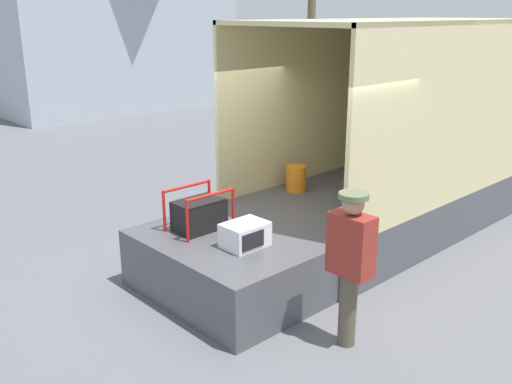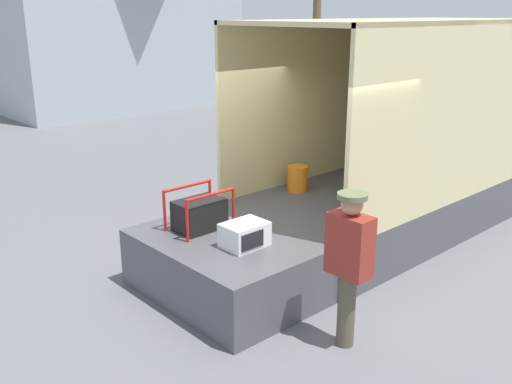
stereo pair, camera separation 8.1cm
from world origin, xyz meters
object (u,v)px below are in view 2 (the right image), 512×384
Objects in this scene: box_truck at (452,151)px; worker_person at (349,255)px; portable_generator at (201,214)px; microwave at (245,235)px.

worker_person is at bearing -161.13° from box_truck.
worker_person reaches higher than portable_generator.
worker_person reaches higher than microwave.
microwave is at bearing -176.22° from box_truck.
portable_generator is (-0.03, 0.77, 0.06)m from microwave.
worker_person is (0.20, -2.12, 0.08)m from portable_generator.
box_truck is 5.16m from portable_generator.
portable_generator is 2.13m from worker_person.
microwave is (-5.11, -0.34, -0.09)m from box_truck.
microwave is at bearing -87.83° from portable_generator.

